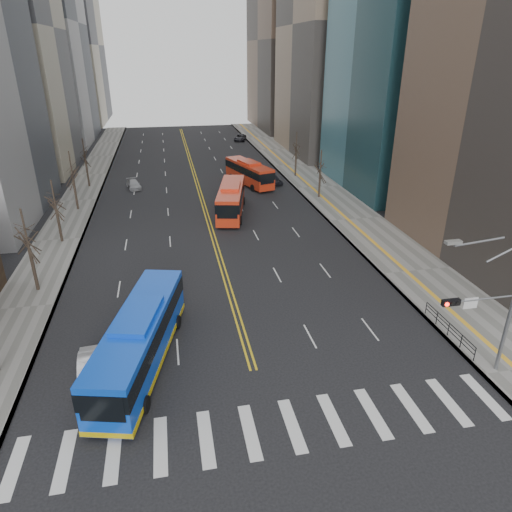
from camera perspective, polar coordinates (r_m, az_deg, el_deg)
ground at (r=26.47m, az=1.91°, el=-20.74°), size 220.00×220.00×0.00m
sidewalk_right at (r=69.41m, az=7.73°, el=8.53°), size 7.00×130.00×0.15m
sidewalk_left at (r=66.95m, az=-21.26°, el=6.49°), size 5.00×130.00×0.15m
crosswalk at (r=26.46m, az=1.91°, el=-20.73°), size 26.70×4.00×0.01m
centerline at (r=75.65m, az=-7.62°, el=9.80°), size 0.55×100.00×0.01m
office_towers at (r=86.94m, az=-9.25°, el=27.49°), size 83.00×134.00×58.00m
signal_mast at (r=30.50m, az=27.34°, el=-5.71°), size 5.37×0.37×9.39m
pedestrian_railing at (r=35.44m, az=22.96°, el=-8.19°), size 0.06×6.06×1.02m
street_trees at (r=54.57m, az=-13.89°, el=8.92°), size 35.20×47.20×7.60m
blue_bus at (r=30.41m, az=-14.28°, el=-9.85°), size 6.07×13.66×3.86m
red_bus_near at (r=56.87m, az=-3.13°, el=7.29°), size 5.30×12.25×3.77m
red_bus_far at (r=70.08m, az=-0.88°, el=10.52°), size 5.79×11.55×3.57m
car_white at (r=30.60m, az=-19.77°, el=-13.32°), size 2.06×4.77×1.53m
car_dark_mid at (r=70.75m, az=2.12°, el=9.56°), size 2.69×4.43×1.41m
car_silver at (r=70.59m, az=-15.05°, el=8.63°), size 2.59×4.45×1.21m
car_dark_far at (r=106.58m, az=-1.98°, el=14.58°), size 3.66×5.38×1.37m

